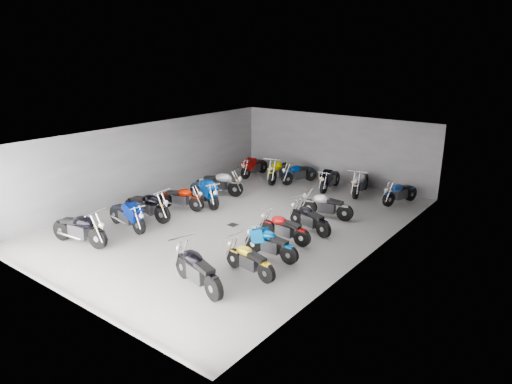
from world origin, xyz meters
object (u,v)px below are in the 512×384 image
Objects in this scene: motorcycle_right_f at (326,205)px; motorcycle_right_b at (249,260)px; motorcycle_back_e at (361,183)px; motorcycle_back_f at (400,193)px; motorcycle_left_e at (204,192)px; motorcycle_back_c at (299,173)px; motorcycle_left_f at (219,183)px; motorcycle_left_a at (80,229)px; motorcycle_right_c at (270,244)px; motorcycle_left_c at (147,206)px; motorcycle_left_d at (181,198)px; motorcycle_right_d at (284,228)px; motorcycle_back_a at (254,166)px; motorcycle_back_d at (330,179)px; motorcycle_left_b at (127,215)px; motorcycle_right_e at (309,218)px; drain_grate at (233,225)px; motorcycle_right_a at (197,270)px; motorcycle_back_b at (278,170)px.

motorcycle_right_b is at bearing 175.64° from motorcycle_right_f.
motorcycle_back_e reaches higher than motorcycle_back_f.
motorcycle_back_c is (1.32, 5.08, -0.06)m from motorcycle_left_e.
motorcycle_left_f is 1.07× the size of motorcycle_right_f.
motorcycle_right_f is (5.09, 7.05, -0.05)m from motorcycle_left_a.
motorcycle_back_e is at bearing 4.99° from motorcycle_right_c.
motorcycle_right_b is (5.72, -1.15, -0.09)m from motorcycle_left_c.
motorcycle_left_d is 5.01m from motorcycle_right_d.
motorcycle_left_a is 1.11× the size of motorcycle_right_f.
motorcycle_left_e is (0.39, 5.38, 0.01)m from motorcycle_left_a.
motorcycle_back_e is (4.91, 7.75, -0.00)m from motorcycle_left_c.
motorcycle_left_e is at bearing 94.75° from motorcycle_back_c.
motorcycle_back_a is 0.99× the size of motorcycle_back_d.
motorcycle_left_e reaches higher than motorcycle_left_d.
motorcycle_left_d is at bearing 61.32° from motorcycle_back_f.
motorcycle_right_f is (5.01, 5.26, -0.03)m from motorcycle_left_b.
motorcycle_right_f is 6.65m from motorcycle_back_a.
motorcycle_right_f is at bearing 5.48° from motorcycle_right_c.
motorcycle_back_e reaches higher than motorcycle_right_b.
motorcycle_right_e reaches higher than motorcycle_right_c.
motorcycle_back_f is at bearing 100.01° from motorcycle_left_f.
motorcycle_back_d is at bearing 165.27° from motorcycle_left_b.
motorcycle_left_f is at bearing 93.02° from motorcycle_right_e.
motorcycle_right_c is at bearing 175.15° from motorcycle_right_f.
motorcycle_right_c is (5.39, 1.14, -0.06)m from motorcycle_left_b.
drain_grate is at bearing 54.87° from motorcycle_right_b.
motorcycle_right_f is (0.00, 2.82, 0.02)m from motorcycle_right_d.
motorcycle_right_d is at bearing 16.78° from motorcycle_right_c.
motorcycle_right_f is (5.18, 4.22, -0.05)m from motorcycle_left_c.
motorcycle_left_c is 1.01× the size of motorcycle_back_e.
motorcycle_right_e is (0.25, 5.26, -0.06)m from motorcycle_right_a.
motorcycle_back_b is at bearing 168.62° from motorcycle_left_c.
motorcycle_back_b reaches higher than motorcycle_back_c.
motorcycle_right_f is at bearing 132.87° from motorcycle_left_a.
motorcycle_left_e reaches higher than motorcycle_back_a.
motorcycle_left_d is 5.68m from motorcycle_right_f.
motorcycle_left_e is 5.86m from motorcycle_back_d.
motorcycle_back_e is 1.85m from motorcycle_back_f.
motorcycle_back_f is (1.64, 10.13, -0.05)m from motorcycle_right_a.
motorcycle_left_e is at bearing 102.37° from motorcycle_back_a.
motorcycle_left_b is at bearing -136.90° from drain_grate.
motorcycle_right_f is at bearing 154.10° from motorcycle_back_c.
motorcycle_right_c is at bearing 109.33° from motorcycle_back_b.
motorcycle_left_c is at bearing 58.36° from motorcycle_back_d.
motorcycle_left_b reaches higher than motorcycle_right_c.
motorcycle_back_c is (1.71, 10.46, -0.05)m from motorcycle_left_a.
motorcycle_left_e is 4.96m from motorcycle_back_a.
motorcycle_left_a is at bearing 71.81° from motorcycle_back_b.
motorcycle_back_f is (1.58, 6.15, 0.01)m from motorcycle_right_d.
motorcycle_back_a reaches higher than motorcycle_right_d.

